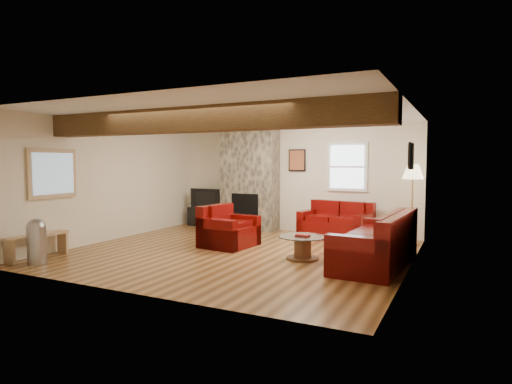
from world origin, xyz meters
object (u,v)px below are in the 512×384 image
sofa_three (375,239)px  tv_cabinet (207,217)px  floor_lamp (413,176)px  coffee_table (303,248)px  loveseat (336,220)px  television (207,198)px  armchair_red (229,226)px

sofa_three → tv_cabinet: bearing=-113.6°
sofa_three → floor_lamp: floor_lamp is taller
coffee_table → floor_lamp: size_ratio=0.51×
loveseat → floor_lamp: bearing=9.3°
sofa_three → television: 5.34m
tv_cabinet → coffee_table: bearing=-35.5°
armchair_red → coffee_table: 1.75m
sofa_three → television: size_ratio=2.58×
sofa_three → armchair_red: sofa_three is taller
coffee_table → floor_lamp: floor_lamp is taller
tv_cabinet → floor_lamp: 5.20m
sofa_three → television: bearing=-113.6°
loveseat → tv_cabinet: (-3.50, 0.30, -0.15)m
television → armchair_red: bearing=-48.4°
loveseat → tv_cabinet: size_ratio=1.54×
sofa_three → loveseat: sofa_three is taller
television → floor_lamp: floor_lamp is taller
sofa_three → television: television is taller
tv_cabinet → sofa_three: bearing=-27.0°
coffee_table → television: 4.40m
loveseat → television: television is taller
tv_cabinet → floor_lamp: floor_lamp is taller
coffee_table → tv_cabinet: size_ratio=0.85×
coffee_table → tv_cabinet: 4.37m
floor_lamp → coffee_table: bearing=-124.0°
television → coffee_table: bearing=-35.5°
armchair_red → floor_lamp: size_ratio=0.62×
armchair_red → tv_cabinet: bearing=47.6°
sofa_three → television: (-4.75, 2.42, 0.30)m
armchair_red → floor_lamp: floor_lamp is taller
coffee_table → floor_lamp: bearing=56.0°
sofa_three → tv_cabinet: size_ratio=2.29×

